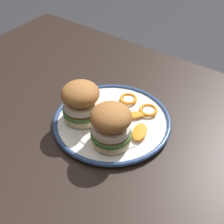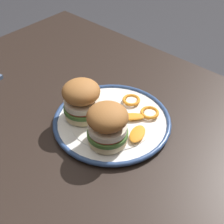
{
  "view_description": "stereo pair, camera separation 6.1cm",
  "coord_description": "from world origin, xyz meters",
  "px_view_note": "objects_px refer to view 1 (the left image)",
  "views": [
    {
      "loc": [
        -0.41,
        0.43,
        1.3
      ],
      "look_at": [
        -0.07,
        -0.04,
        0.79
      ],
      "focal_mm": 49.82,
      "sensor_mm": 36.0,
      "label": 1
    },
    {
      "loc": [
        -0.45,
        0.39,
        1.3
      ],
      "look_at": [
        -0.07,
        -0.04,
        0.79
      ],
      "focal_mm": 49.82,
      "sensor_mm": 36.0,
      "label": 2
    }
  ],
  "objects_px": {
    "dining_table": "(85,152)",
    "sandwich_half_right": "(82,100)",
    "dinner_plate": "(112,121)",
    "sandwich_half_left": "(111,125)"
  },
  "relations": [
    {
      "from": "sandwich_half_right",
      "to": "dinner_plate",
      "type": "bearing_deg",
      "value": -152.86
    },
    {
      "from": "dining_table",
      "to": "sandwich_half_right",
      "type": "bearing_deg",
      "value": -73.84
    },
    {
      "from": "dining_table",
      "to": "sandwich_half_right",
      "type": "distance_m",
      "value": 0.18
    },
    {
      "from": "dinner_plate",
      "to": "sandwich_half_right",
      "type": "bearing_deg",
      "value": 27.14
    },
    {
      "from": "dining_table",
      "to": "dinner_plate",
      "type": "xyz_separation_m",
      "value": [
        -0.07,
        -0.04,
        0.13
      ]
    },
    {
      "from": "sandwich_half_left",
      "to": "sandwich_half_right",
      "type": "xyz_separation_m",
      "value": [
        0.11,
        -0.03,
        0.0
      ]
    },
    {
      "from": "sandwich_half_right",
      "to": "dining_table",
      "type": "bearing_deg",
      "value": 106.16
    },
    {
      "from": "dining_table",
      "to": "sandwich_half_right",
      "type": "relative_size",
      "value": 11.0
    },
    {
      "from": "sandwich_half_left",
      "to": "sandwich_half_right",
      "type": "distance_m",
      "value": 0.11
    },
    {
      "from": "dinner_plate",
      "to": "sandwich_half_right",
      "type": "xyz_separation_m",
      "value": [
        0.07,
        0.03,
        0.06
      ]
    }
  ]
}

